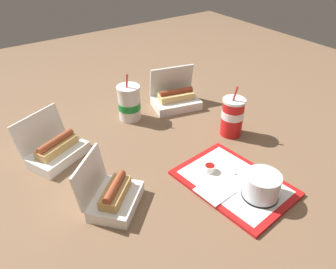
{
  "coord_description": "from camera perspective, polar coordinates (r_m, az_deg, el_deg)",
  "views": [
    {
      "loc": [
        0.81,
        -0.55,
        0.75
      ],
      "look_at": [
        -0.05,
        0.04,
        0.05
      ],
      "focal_mm": 35.0,
      "sensor_mm": 36.0,
      "label": 1
    }
  ],
  "objects": [
    {
      "name": "clamshell_hotdog_corner",
      "position": [
        1.03,
        -9.6,
        -10.46
      ],
      "size": [
        0.23,
        0.23,
        0.17
      ],
      "color": "white",
      "rests_on": "ground_plane"
    },
    {
      "name": "soda_cup_left",
      "position": [
        1.33,
        11.15,
        3.12
      ],
      "size": [
        0.09,
        0.09,
        0.22
      ],
      "color": "red",
      "rests_on": "ground_plane"
    },
    {
      "name": "napkin_stack",
      "position": [
        1.07,
        8.1,
        -9.68
      ],
      "size": [
        0.11,
        0.11,
        0.0
      ],
      "primitive_type": "cube",
      "rotation": [
        0.0,
        0.0,
        0.1
      ],
      "color": "white",
      "rests_on": "food_tray"
    },
    {
      "name": "ketchup_cup",
      "position": [
        1.14,
        7.26,
        -5.79
      ],
      "size": [
        0.04,
        0.04,
        0.02
      ],
      "color": "white",
      "rests_on": "food_tray"
    },
    {
      "name": "soda_cup_front",
      "position": [
        1.43,
        -6.76,
        5.45
      ],
      "size": [
        0.1,
        0.1,
        0.22
      ],
      "color": "white",
      "rests_on": "ground_plane"
    },
    {
      "name": "clamshell_hotdog_back",
      "position": [
        1.53,
        1.31,
        6.31
      ],
      "size": [
        0.19,
        0.24,
        0.18
      ],
      "color": "white",
      "rests_on": "ground_plane"
    },
    {
      "name": "plastic_fork",
      "position": [
        1.18,
        10.34,
        -5.17
      ],
      "size": [
        0.11,
        0.04,
        0.0
      ],
      "primitive_type": "cube",
      "rotation": [
        0.0,
        0.0,
        -0.26
      ],
      "color": "white",
      "rests_on": "food_tray"
    },
    {
      "name": "cake_container",
      "position": [
        1.06,
        15.96,
        -8.66
      ],
      "size": [
        0.12,
        0.12,
        0.08
      ],
      "color": "black",
      "rests_on": "food_tray"
    },
    {
      "name": "clamshell_hotdog_left",
      "position": [
        1.26,
        -18.98,
        -2.44
      ],
      "size": [
        0.23,
        0.25,
        0.16
      ],
      "color": "white",
      "rests_on": "ground_plane"
    },
    {
      "name": "ground_plane",
      "position": [
        1.23,
        -0.45,
        -3.61
      ],
      "size": [
        3.2,
        3.2,
        0.0
      ],
      "primitive_type": "plane",
      "color": "brown"
    },
    {
      "name": "food_tray",
      "position": [
        1.13,
        11.39,
        -8.26
      ],
      "size": [
        0.4,
        0.3,
        0.01
      ],
      "color": "red",
      "rests_on": "ground_plane"
    }
  ]
}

